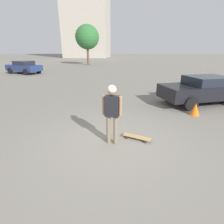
{
  "coord_description": "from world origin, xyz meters",
  "views": [
    {
      "loc": [
        -4.55,
        -0.47,
        2.62
      ],
      "look_at": [
        0.0,
        0.0,
        0.98
      ],
      "focal_mm": 28.0,
      "sensor_mm": 36.0,
      "label": 1
    }
  ],
  "objects_px": {
    "person": "(112,108)",
    "traffic_cone": "(195,109)",
    "car_parked_near": "(205,89)",
    "car_parked_far": "(24,67)",
    "skateboard": "(137,137)"
  },
  "relations": [
    {
      "from": "car_parked_near",
      "to": "car_parked_far",
      "type": "relative_size",
      "value": 1.05
    },
    {
      "from": "person",
      "to": "skateboard",
      "type": "distance_m",
      "value": 1.29
    },
    {
      "from": "car_parked_near",
      "to": "traffic_cone",
      "type": "xyz_separation_m",
      "value": [
        -1.8,
        0.98,
        -0.48
      ]
    },
    {
      "from": "skateboard",
      "to": "traffic_cone",
      "type": "relative_size",
      "value": 1.76
    },
    {
      "from": "person",
      "to": "skateboard",
      "type": "bearing_deg",
      "value": 31.53
    },
    {
      "from": "skateboard",
      "to": "traffic_cone",
      "type": "xyz_separation_m",
      "value": [
        2.41,
        -2.5,
        0.18
      ]
    },
    {
      "from": "person",
      "to": "car_parked_far",
      "type": "xyz_separation_m",
      "value": [
        14.75,
        11.63,
        -0.34
      ]
    },
    {
      "from": "person",
      "to": "skateboard",
      "type": "relative_size",
      "value": 1.95
    },
    {
      "from": "skateboard",
      "to": "car_parked_far",
      "type": "distance_m",
      "value": 19.03
    },
    {
      "from": "skateboard",
      "to": "car_parked_far",
      "type": "relative_size",
      "value": 0.2
    },
    {
      "from": "person",
      "to": "traffic_cone",
      "type": "bearing_deg",
      "value": 48.93
    },
    {
      "from": "person",
      "to": "traffic_cone",
      "type": "distance_m",
      "value": 4.31
    },
    {
      "from": "skateboard",
      "to": "car_parked_near",
      "type": "distance_m",
      "value": 5.5
    },
    {
      "from": "car_parked_near",
      "to": "traffic_cone",
      "type": "height_order",
      "value": "car_parked_near"
    },
    {
      "from": "car_parked_far",
      "to": "traffic_cone",
      "type": "bearing_deg",
      "value": 161.5
    }
  ]
}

